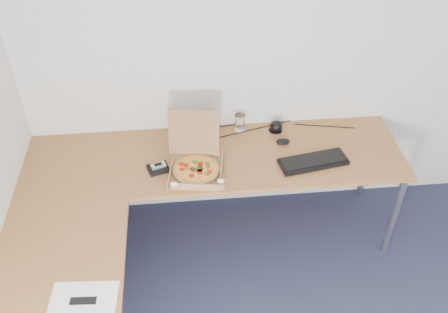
{
  "coord_description": "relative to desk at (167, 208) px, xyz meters",
  "views": [
    {
      "loc": [
        -0.7,
        -1.21,
        2.85
      ],
      "look_at": [
        -0.45,
        1.28,
        0.82
      ],
      "focal_mm": 40.86,
      "sensor_mm": 36.0,
      "label": 1
    }
  ],
  "objects": [
    {
      "name": "cable_bundle",
      "position": [
        0.65,
        0.71,
        0.03
      ],
      "size": [
        0.64,
        0.13,
        0.01
      ],
      "primitive_type": null,
      "rotation": [
        0.0,
        0.0,
        0.14
      ],
      "color": "black",
      "rests_on": "desk"
    },
    {
      "name": "dome_speaker",
      "position": [
        0.78,
        0.67,
        0.07
      ],
      "size": [
        0.1,
        0.1,
        0.08
      ],
      "primitive_type": "ellipsoid",
      "color": "black",
      "rests_on": "desk"
    },
    {
      "name": "pizza_box",
      "position": [
        0.19,
        0.29,
        0.07
      ],
      "size": [
        0.33,
        0.38,
        0.34
      ],
      "rotation": [
        0.0,
        0.0,
        -0.16
      ],
      "color": "#AB7C50",
      "rests_on": "desk"
    },
    {
      "name": "mouse",
      "position": [
        0.8,
        0.52,
        0.05
      ],
      "size": [
        0.1,
        0.06,
        0.03
      ],
      "primitive_type": "ellipsoid",
      "rotation": [
        0.0,
        0.0,
        -0.02
      ],
      "color": "black",
      "rests_on": "desk"
    },
    {
      "name": "room_shell",
      "position": [
        0.82,
        -0.97,
        0.55
      ],
      "size": [
        3.5,
        3.5,
        2.5
      ],
      "primitive_type": null,
      "color": "silver",
      "rests_on": "ground"
    },
    {
      "name": "phone",
      "position": [
        -0.05,
        0.33,
        0.06
      ],
      "size": [
        0.1,
        0.08,
        0.02
      ],
      "primitive_type": "cube",
      "rotation": [
        0.0,
        0.0,
        0.35
      ],
      "color": "#B2B5BA",
      "rests_on": "wallet"
    },
    {
      "name": "desk",
      "position": [
        0.0,
        0.0,
        0.0
      ],
      "size": [
        2.5,
        2.2,
        0.73
      ],
      "color": "#A26737",
      "rests_on": "ground"
    },
    {
      "name": "drinking_glass",
      "position": [
        0.53,
        0.7,
        0.09
      ],
      "size": [
        0.07,
        0.07,
        0.13
      ],
      "primitive_type": "cylinder",
      "color": "silver",
      "rests_on": "desk"
    },
    {
      "name": "paper_sheet",
      "position": [
        -0.41,
        -0.64,
        0.03
      ],
      "size": [
        0.34,
        0.25,
        0.0
      ],
      "primitive_type": "cube",
      "rotation": [
        0.0,
        0.0,
        -0.07
      ],
      "color": "white",
      "rests_on": "desk"
    },
    {
      "name": "keyboard",
      "position": [
        0.96,
        0.29,
        0.04
      ],
      "size": [
        0.47,
        0.23,
        0.03
      ],
      "primitive_type": "cube",
      "rotation": [
        0.0,
        0.0,
        0.17
      ],
      "color": "black",
      "rests_on": "desk"
    },
    {
      "name": "wallet",
      "position": [
        -0.05,
        0.32,
        0.04
      ],
      "size": [
        0.16,
        0.14,
        0.02
      ],
      "primitive_type": "cube",
      "rotation": [
        0.0,
        0.0,
        0.29
      ],
      "color": "black",
      "rests_on": "desk"
    }
  ]
}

